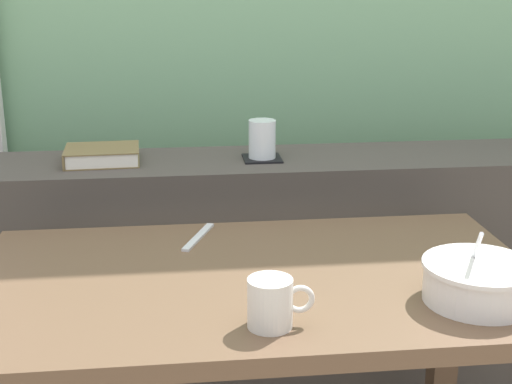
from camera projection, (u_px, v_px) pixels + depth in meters
name	position (u px, v px, depth m)	size (l,w,h in m)	color
dark_console_ledge	(245.00, 296.00, 2.06)	(2.80, 0.30, 0.80)	#423D38
breakfast_table	(258.00, 331.00, 1.45)	(1.10, 0.63, 0.72)	brown
coaster_square	(262.00, 158.00, 1.93)	(0.10, 0.10, 0.01)	black
juice_glass	(262.00, 140.00, 1.92)	(0.07, 0.07, 0.10)	white
closed_book	(102.00, 155.00, 1.90)	(0.20, 0.16, 0.04)	brown
soup_bowl	(479.00, 283.00, 1.29)	(0.20, 0.20, 0.14)	silver
fork_utensil	(198.00, 237.00, 1.61)	(0.02, 0.17, 0.01)	silver
ceramic_mug	(271.00, 303.00, 1.20)	(0.11, 0.08, 0.08)	silver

